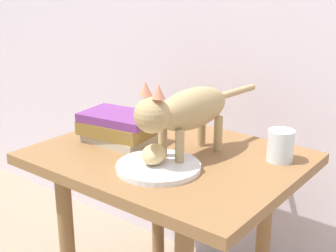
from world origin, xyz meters
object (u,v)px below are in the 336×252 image
book_stack (118,127)px  candle_jar (280,147)px  bread_roll (154,154)px  cat (185,111)px  side_table (168,183)px  plate (158,167)px

book_stack → candle_jar: (0.44, 0.16, -0.01)m
bread_roll → candle_jar: size_ratio=0.94×
cat → book_stack: cat is taller
side_table → bread_roll: bearing=-71.0°
side_table → book_stack: size_ratio=3.07×
plate → bread_roll: (-0.01, -0.00, 0.03)m
plate → book_stack: 0.24m
plate → book_stack: (-0.22, 0.08, 0.04)m
book_stack → candle_jar: 0.47m
bread_roll → book_stack: 0.23m
bread_roll → book_stack: book_stack is taller
bread_roll → cat: (0.02, 0.11, 0.09)m
side_table → book_stack: (-0.17, -0.02, 0.14)m
plate → cat: bearing=85.4°
cat → book_stack: (-0.23, -0.02, -0.09)m
book_stack → plate: bearing=-21.1°
side_table → book_stack: 0.22m
side_table → cat: (0.06, 0.00, 0.22)m
plate → candle_jar: size_ratio=2.55×
plate → cat: size_ratio=0.45×
side_table → bread_roll: size_ratio=8.83×
side_table → bread_roll: (0.04, -0.10, 0.13)m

